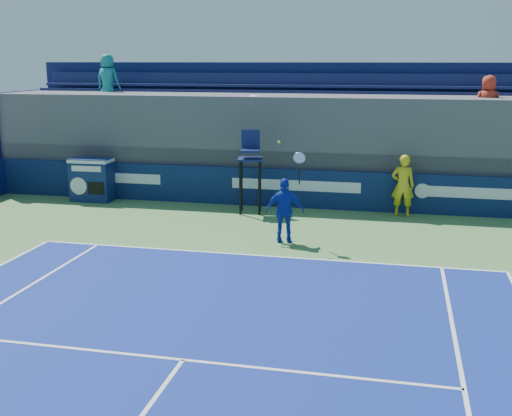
% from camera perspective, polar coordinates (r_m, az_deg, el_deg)
% --- Properties ---
extents(ball_person, '(0.68, 0.46, 1.83)m').
position_cam_1_polar(ball_person, '(19.11, 12.92, 1.96)').
color(ball_person, gold).
rests_on(ball_person, apron).
extents(back_hoarding, '(20.40, 0.21, 1.20)m').
position_cam_1_polar(back_hoarding, '(19.87, 3.54, 1.73)').
color(back_hoarding, '#0C1C46').
rests_on(back_hoarding, ground).
extents(match_clock, '(1.33, 0.75, 1.40)m').
position_cam_1_polar(match_clock, '(21.42, -14.39, 2.56)').
color(match_clock, '#102051').
rests_on(match_clock, ground).
extents(umpire_chair, '(0.81, 0.81, 2.48)m').
position_cam_1_polar(umpire_chair, '(19.00, -0.51, 4.08)').
color(umpire_chair, black).
rests_on(umpire_chair, ground).
extents(tennis_player, '(1.01, 0.55, 2.57)m').
position_cam_1_polar(tennis_player, '(15.95, 2.59, -0.21)').
color(tennis_player, '#142FA5').
rests_on(tennis_player, apron).
extents(stadium_seating, '(21.00, 4.05, 4.69)m').
position_cam_1_polar(stadium_seating, '(21.67, 4.38, 5.99)').
color(stadium_seating, '#4E4E53').
rests_on(stadium_seating, ground).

